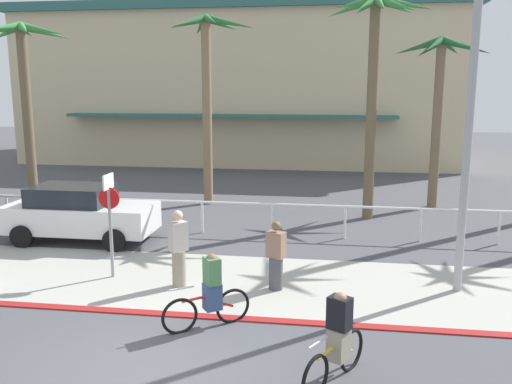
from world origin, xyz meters
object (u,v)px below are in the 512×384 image
Objects in this scene: palm_tree_2 at (207,67)px; palm_tree_4 at (440,82)px; pedestrian_0 at (276,259)px; palm_tree_3 at (375,50)px; pedestrian_1 at (179,252)px; stop_sign_bike_lane at (110,211)px; streetlight_curb at (474,102)px; cyclist_red_0 at (210,293)px; car_white_1 at (79,213)px; palm_tree_1 at (24,70)px; cyclist_yellow_1 at (337,340)px.

palm_tree_2 is 1.13× the size of palm_tree_4.
palm_tree_2 is 10.66m from pedestrian_0.
palm_tree_3 reaches higher than pedestrian_1.
pedestrian_1 is at bearing -126.69° from palm_tree_4.
palm_tree_3 is (6.52, 7.11, 4.09)m from stop_sign_bike_lane.
streetlight_curb is 6.72m from cyclist_red_0.
palm_tree_4 is (2.55, 2.27, -1.03)m from palm_tree_3.
palm_tree_2 is at bearing 131.93° from streetlight_curb.
car_white_1 is (-8.78, -4.20, -4.90)m from palm_tree_3.
cyclist_red_0 is 2.32m from pedestrian_1.
car_white_1 is at bearing -44.83° from palm_tree_1.
palm_tree_1 is 1.07× the size of palm_tree_4.
stop_sign_bike_lane is 8.54m from streetlight_curb.
palm_tree_3 is 10.13m from pedestrian_1.
pedestrian_1 reaches higher than pedestrian_0.
palm_tree_2 is 8.73m from palm_tree_4.
palm_tree_3 is (-1.62, 7.05, 1.50)m from streetlight_curb.
pedestrian_0 reaches higher than cyclist_yellow_1.
palm_tree_2 is 3.97× the size of pedestrian_1.
stop_sign_bike_lane reaches higher than pedestrian_1.
car_white_1 is at bearing -154.44° from palm_tree_3.
palm_tree_1 reaches higher than pedestrian_0.
palm_tree_3 is 9.24m from pedestrian_0.
pedestrian_1 reaches higher than cyclist_red_0.
palm_tree_1 is at bearing 137.06° from cyclist_yellow_1.
stop_sign_bike_lane is at bearing -92.53° from palm_tree_2.
streetlight_curb is 11.30m from car_white_1.
palm_tree_2 is at bearing 165.55° from palm_tree_3.
palm_tree_3 is at bearing 47.46° from stop_sign_bike_lane.
cyclist_yellow_1 is at bearing -42.94° from palm_tree_1.
palm_tree_4 is (14.85, 2.97, -0.41)m from palm_tree_1.
palm_tree_4 is 13.82m from cyclist_red_0.
palm_tree_4 is at bearing 84.32° from streetlight_curb.
palm_tree_2 is (0.38, 8.69, 3.62)m from stop_sign_bike_lane.
palm_tree_3 reaches higher than palm_tree_4.
palm_tree_2 is at bearing 98.83° from pedestrian_1.
cyclist_yellow_1 is at bearing -123.74° from streetlight_curb.
palm_tree_2 is 1.65× the size of car_white_1.
streetlight_curb is 15.33m from palm_tree_1.
pedestrian_0 is at bearing -108.71° from palm_tree_3.
cyclist_yellow_1 is (5.42, -4.01, -0.98)m from stop_sign_bike_lane.
palm_tree_3 is 4.67× the size of pedestrian_0.
cyclist_red_0 is at bearing -58.70° from pedestrian_1.
streetlight_curb reaches higher than pedestrian_0.
pedestrian_1 is at bearing -39.10° from car_white_1.
pedestrian_1 is (-7.28, -9.76, -3.88)m from palm_tree_4.
palm_tree_4 is at bearing 53.31° from pedestrian_1.
palm_tree_3 is at bearing 71.29° from pedestrian_0.
streetlight_curb is 4.92× the size of cyclist_red_0.
pedestrian_1 is at bearing 121.30° from cyclist_red_0.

